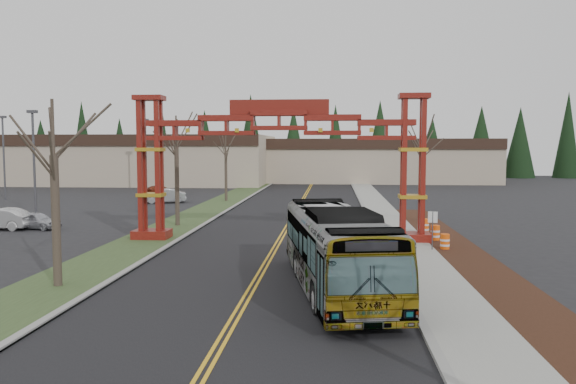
# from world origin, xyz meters

# --- Properties ---
(ground) EXTENTS (200.00, 200.00, 0.00)m
(ground) POSITION_xyz_m (0.00, 0.00, 0.00)
(ground) COLOR black
(ground) RESTS_ON ground
(road) EXTENTS (12.00, 110.00, 0.02)m
(road) POSITION_xyz_m (0.00, 25.00, 0.01)
(road) COLOR black
(road) RESTS_ON ground
(lane_line_left) EXTENTS (0.12, 100.00, 0.01)m
(lane_line_left) POSITION_xyz_m (-0.12, 25.00, 0.03)
(lane_line_left) COLOR yellow
(lane_line_left) RESTS_ON road
(lane_line_right) EXTENTS (0.12, 100.00, 0.01)m
(lane_line_right) POSITION_xyz_m (0.12, 25.00, 0.03)
(lane_line_right) COLOR yellow
(lane_line_right) RESTS_ON road
(curb_right) EXTENTS (0.30, 110.00, 0.15)m
(curb_right) POSITION_xyz_m (6.15, 25.00, 0.07)
(curb_right) COLOR gray
(curb_right) RESTS_ON ground
(sidewalk_right) EXTENTS (2.60, 110.00, 0.14)m
(sidewalk_right) POSITION_xyz_m (7.60, 25.00, 0.08)
(sidewalk_right) COLOR gray
(sidewalk_right) RESTS_ON ground
(landscape_strip) EXTENTS (2.60, 50.00, 0.12)m
(landscape_strip) POSITION_xyz_m (10.20, 10.00, 0.06)
(landscape_strip) COLOR black
(landscape_strip) RESTS_ON ground
(grass_median) EXTENTS (4.00, 110.00, 0.08)m
(grass_median) POSITION_xyz_m (-8.00, 25.00, 0.04)
(grass_median) COLOR #344623
(grass_median) RESTS_ON ground
(curb_left) EXTENTS (0.30, 110.00, 0.15)m
(curb_left) POSITION_xyz_m (-6.15, 25.00, 0.07)
(curb_left) COLOR gray
(curb_left) RESTS_ON ground
(gateway_arch) EXTENTS (18.20, 1.60, 8.90)m
(gateway_arch) POSITION_xyz_m (0.00, 18.00, 5.98)
(gateway_arch) COLOR #5D110C
(gateway_arch) RESTS_ON ground
(retail_building_west) EXTENTS (46.00, 22.30, 7.50)m
(retail_building_west) POSITION_xyz_m (-30.00, 71.96, 3.76)
(retail_building_west) COLOR tan
(retail_building_west) RESTS_ON ground
(retail_building_east) EXTENTS (38.00, 20.30, 7.00)m
(retail_building_east) POSITION_xyz_m (10.00, 79.95, 3.51)
(retail_building_east) COLOR tan
(retail_building_east) RESTS_ON ground
(conifer_treeline) EXTENTS (116.10, 5.60, 13.00)m
(conifer_treeline) POSITION_xyz_m (0.25, 92.00, 6.49)
(conifer_treeline) COLOR black
(conifer_treeline) RESTS_ON ground
(transit_bus) EXTENTS (4.91, 12.34, 3.35)m
(transit_bus) POSITION_xyz_m (3.40, 6.40, 1.68)
(transit_bus) COLOR #A0A4A8
(transit_bus) RESTS_ON ground
(silver_sedan) EXTENTS (1.83, 4.35, 1.40)m
(silver_sedan) POSITION_xyz_m (2.93, 27.42, 0.70)
(silver_sedan) COLOR #A5A8AD
(silver_sedan) RESTS_ON ground
(parked_car_near_a) EXTENTS (3.82, 2.21, 1.22)m
(parked_car_near_a) POSITION_xyz_m (-17.51, 21.64, 0.61)
(parked_car_near_a) COLOR #B0B2B9
(parked_car_near_a) RESTS_ON ground
(parked_car_near_b) EXTENTS (4.59, 1.73, 1.49)m
(parked_car_near_b) POSITION_xyz_m (-19.91, 21.21, 0.75)
(parked_car_near_b) COLOR silver
(parked_car_near_b) RESTS_ON ground
(parked_car_mid_a) EXTENTS (3.38, 4.77, 1.28)m
(parked_car_mid_a) POSITION_xyz_m (-16.79, 47.47, 0.64)
(parked_car_mid_a) COLOR maroon
(parked_car_mid_a) RESTS_ON ground
(parked_car_far_a) EXTENTS (4.65, 2.85, 1.45)m
(parked_car_far_a) POSITION_xyz_m (-14.03, 40.29, 0.72)
(parked_car_far_a) COLOR #B0B4B8
(parked_car_far_a) RESTS_ON ground
(bare_tree_median_near) EXTENTS (3.44, 3.44, 7.69)m
(bare_tree_median_near) POSITION_xyz_m (-8.00, 5.97, 5.39)
(bare_tree_median_near) COLOR #382D26
(bare_tree_median_near) RESTS_ON ground
(bare_tree_median_mid) EXTENTS (3.16, 3.16, 8.00)m
(bare_tree_median_mid) POSITION_xyz_m (-8.00, 23.82, 5.88)
(bare_tree_median_mid) COLOR #382D26
(bare_tree_median_mid) RESTS_ON ground
(bare_tree_median_far) EXTENTS (2.95, 2.95, 7.06)m
(bare_tree_median_far) POSITION_xyz_m (-8.00, 42.45, 5.09)
(bare_tree_median_far) COLOR #382D26
(bare_tree_median_far) RESTS_ON ground
(bare_tree_right_far) EXTENTS (3.09, 3.09, 7.56)m
(bare_tree_right_far) POSITION_xyz_m (10.00, 27.24, 5.49)
(bare_tree_right_far) COLOR #382D26
(bare_tree_right_far) RESTS_ON ground
(light_pole_near) EXTENTS (0.75, 0.37, 8.61)m
(light_pole_near) POSITION_xyz_m (-20.05, 26.22, 4.98)
(light_pole_near) COLOR #3F3F44
(light_pole_near) RESTS_ON ground
(light_pole_mid) EXTENTS (0.79, 0.39, 9.09)m
(light_pole_mid) POSITION_xyz_m (-32.36, 42.34, 5.26)
(light_pole_mid) COLOR #3F3F44
(light_pole_mid) RESTS_ON ground
(light_pole_far) EXTENTS (0.81, 0.40, 9.30)m
(light_pole_far) POSITION_xyz_m (-20.63, 54.29, 5.38)
(light_pole_far) COLOR #3F3F44
(light_pole_far) RESTS_ON ground
(street_sign) EXTENTS (0.50, 0.20, 2.24)m
(street_sign) POSITION_xyz_m (8.71, 15.05, 1.61)
(street_sign) COLOR #3F3F44
(street_sign) RESTS_ON ground
(barrel_south) EXTENTS (0.51, 0.51, 0.95)m
(barrel_south) POSITION_xyz_m (9.47, 15.45, 0.48)
(barrel_south) COLOR #FE5B0E
(barrel_south) RESTS_ON ground
(barrel_mid) EXTENTS (0.55, 0.55, 1.02)m
(barrel_mid) POSITION_xyz_m (9.47, 18.43, 0.51)
(barrel_mid) COLOR #FE5B0E
(barrel_mid) RESTS_ON ground
(barrel_north) EXTENTS (0.58, 0.58, 1.07)m
(barrel_north) POSITION_xyz_m (9.25, 21.09, 0.53)
(barrel_north) COLOR #FE5B0E
(barrel_north) RESTS_ON ground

